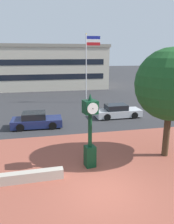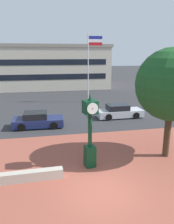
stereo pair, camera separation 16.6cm
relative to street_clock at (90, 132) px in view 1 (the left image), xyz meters
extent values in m
plane|color=#2D2D30|center=(0.09, -2.29, -1.99)|extent=(200.00, 200.00, 0.00)
cube|color=brown|center=(0.09, -0.60, -1.99)|extent=(44.00, 11.38, 0.01)
cube|color=#ADA393|center=(-3.15, -0.84, -1.74)|extent=(3.21, 0.48, 0.50)
cube|color=#0C381E|center=(0.00, 0.00, -1.40)|extent=(0.63, 0.63, 1.18)
cylinder|color=#0C381E|center=(0.00, 0.00, 0.10)|extent=(0.21, 0.21, 1.82)
cube|color=#0C381E|center=(0.00, 0.00, 1.35)|extent=(0.78, 0.78, 0.68)
cylinder|color=white|center=(-0.06, 0.35, 1.35)|extent=(0.57, 0.12, 0.58)
sphere|color=black|center=(-0.06, 0.37, 1.35)|extent=(0.05, 0.05, 0.05)
cylinder|color=white|center=(0.06, -0.35, 1.35)|extent=(0.57, 0.12, 0.58)
sphere|color=black|center=(0.06, -0.37, 1.35)|extent=(0.05, 0.05, 0.05)
cone|color=#0C381E|center=(0.00, 0.00, 1.87)|extent=(0.24, 0.24, 0.36)
cylinder|color=#42301E|center=(4.74, 0.38, -0.60)|extent=(0.38, 0.38, 2.78)
sphere|color=#1E5123|center=(4.74, 0.38, 2.32)|extent=(4.09, 4.09, 4.09)
cylinder|color=black|center=(10.44, 8.65, -1.67)|extent=(0.64, 0.23, 0.64)
cube|color=#B7BABF|center=(4.80, 8.87, -1.55)|extent=(4.39, 1.77, 0.64)
cube|color=black|center=(4.58, 8.87, -0.99)|extent=(2.03, 1.50, 0.56)
cylinder|color=black|center=(6.14, 9.68, -1.67)|extent=(0.64, 0.23, 0.64)
cylinder|color=black|center=(6.16, 8.10, -1.67)|extent=(0.64, 0.23, 0.64)
cylinder|color=black|center=(3.43, 9.64, -1.67)|extent=(0.64, 0.23, 0.64)
cylinder|color=black|center=(3.45, 8.06, -1.67)|extent=(0.64, 0.23, 0.64)
cube|color=navy|center=(-2.87, 7.45, -1.55)|extent=(4.15, 1.94, 0.64)
cube|color=black|center=(-3.07, 7.46, -0.99)|extent=(1.93, 1.63, 0.56)
cylinder|color=black|center=(-1.57, 8.28, -1.67)|extent=(0.65, 0.24, 0.64)
cylinder|color=black|center=(-1.62, 6.56, -1.67)|extent=(0.65, 0.24, 0.64)
cylinder|color=black|center=(-4.12, 8.34, -1.67)|extent=(0.65, 0.24, 0.64)
cylinder|color=black|center=(-4.16, 6.63, -1.67)|extent=(0.65, 0.24, 0.64)
cylinder|color=silver|center=(3.19, 16.25, 2.09)|extent=(0.12, 0.12, 8.16)
sphere|color=gold|center=(3.19, 16.25, 6.23)|extent=(0.14, 0.14, 0.14)
cube|color=navy|center=(4.08, 16.25, 5.84)|extent=(1.66, 0.02, 0.36)
cube|color=white|center=(4.08, 16.25, 5.48)|extent=(1.66, 0.02, 0.36)
cube|color=red|center=(4.08, 16.25, 5.12)|extent=(1.66, 0.02, 0.36)
cube|color=beige|center=(-0.97, 31.86, 1.50)|extent=(20.20, 12.29, 6.99)
cube|color=gray|center=(-0.97, 31.86, 5.25)|extent=(20.61, 12.54, 0.50)
cube|color=black|center=(-0.97, 25.70, 0.34)|extent=(18.18, 0.04, 0.90)
cube|color=black|center=(-0.97, 25.70, 2.67)|extent=(18.18, 0.04, 0.90)
camera|label=1|loc=(-2.45, -10.75, 3.99)|focal=35.60mm
camera|label=2|loc=(-2.29, -10.79, 3.99)|focal=35.60mm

